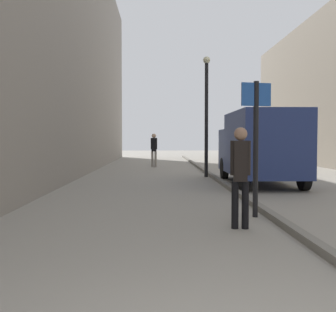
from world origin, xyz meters
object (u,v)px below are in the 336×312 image
object	(u,v)px
delivery_van	(260,146)
lamp_post	(206,108)
pedestrian_main_foreground	(240,170)
pedestrian_mid_block	(154,148)
street_sign_post	(256,137)

from	to	relation	value
delivery_van	lamp_post	world-z (taller)	lamp_post
pedestrian_main_foreground	pedestrian_mid_block	size ratio (longest dim) A/B	0.93
delivery_van	street_sign_post	bearing A→B (deg)	-104.82
pedestrian_main_foreground	delivery_van	distance (m)	6.95
street_sign_post	lamp_post	distance (m)	8.28
pedestrian_mid_block	street_sign_post	distance (m)	14.18
street_sign_post	lamp_post	xyz separation A→B (m)	(0.05, 8.19, 1.18)
pedestrian_main_foreground	pedestrian_mid_block	xyz separation A→B (m)	(-1.58, 15.01, 0.07)
pedestrian_mid_block	street_sign_post	size ratio (longest dim) A/B	0.70
pedestrian_main_foreground	street_sign_post	size ratio (longest dim) A/B	0.65
pedestrian_mid_block	delivery_van	size ratio (longest dim) A/B	0.36
pedestrian_main_foreground	street_sign_post	xyz separation A→B (m)	(0.50, 0.99, 0.57)
pedestrian_main_foreground	lamp_post	size ratio (longest dim) A/B	0.36
delivery_van	lamp_post	xyz separation A→B (m)	(-1.48, 2.55, 1.44)
delivery_van	lamp_post	distance (m)	3.28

